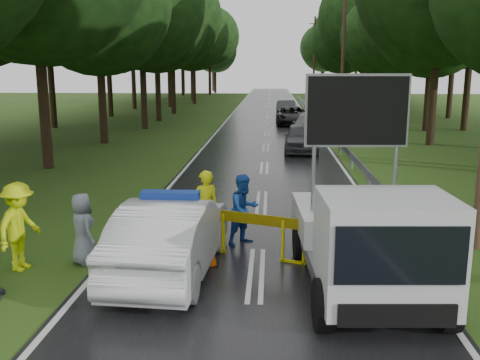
# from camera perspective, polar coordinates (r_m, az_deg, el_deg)

# --- Properties ---
(ground) EXTENTS (160.00, 160.00, 0.00)m
(ground) POSITION_cam_1_polar(r_m,az_deg,el_deg) (11.31, 1.73, -10.02)
(ground) COLOR #2A4814
(ground) RESTS_ON ground
(road) EXTENTS (7.00, 140.00, 0.02)m
(road) POSITION_cam_1_polar(r_m,az_deg,el_deg) (40.71, 2.96, 5.94)
(road) COLOR black
(road) RESTS_ON ground
(guardrail) EXTENTS (0.12, 60.06, 0.70)m
(guardrail) POSITION_cam_1_polar(r_m,az_deg,el_deg) (40.47, 8.25, 6.57)
(guardrail) COLOR gray
(guardrail) RESTS_ON ground
(utility_pole_mid) EXTENTS (1.40, 0.24, 10.00)m
(utility_pole_mid) POSITION_cam_1_polar(r_m,az_deg,el_deg) (38.81, 10.92, 12.93)
(utility_pole_mid) COLOR #473021
(utility_pole_mid) RESTS_ON ground
(utility_pole_far) EXTENTS (1.40, 0.24, 10.00)m
(utility_pole_far) POSITION_cam_1_polar(r_m,az_deg,el_deg) (64.68, 7.91, 12.54)
(utility_pole_far) COLOR #473021
(utility_pole_far) RESTS_ON ground
(police_sedan) EXTENTS (1.98, 4.93, 1.75)m
(police_sedan) POSITION_cam_1_polar(r_m,az_deg,el_deg) (11.23, -7.33, -5.94)
(police_sedan) COLOR silver
(police_sedan) RESTS_ON ground
(work_truck) EXTENTS (2.54, 5.21, 4.06)m
(work_truck) POSITION_cam_1_polar(r_m,az_deg,el_deg) (10.27, 13.36, -6.14)
(work_truck) COLOR gray
(work_truck) RESTS_ON ground
(barrier) EXTENTS (2.36, 0.92, 1.03)m
(barrier) POSITION_cam_1_polar(r_m,az_deg,el_deg) (12.00, 1.35, -4.77)
(barrier) COLOR #D5CD0B
(barrier) RESTS_ON ground
(officer) EXTENTS (0.79, 0.68, 1.81)m
(officer) POSITION_cam_1_polar(r_m,az_deg,el_deg) (13.02, -3.71, -2.88)
(officer) COLOR #E5F10D
(officer) RESTS_ON ground
(civilian) EXTENTS (1.06, 1.05, 1.73)m
(civilian) POSITION_cam_1_polar(r_m,az_deg,el_deg) (12.91, 0.45, -3.17)
(civilian) COLOR #1B51B5
(civilian) RESTS_ON ground
(bystander_left) EXTENTS (0.92, 1.33, 1.90)m
(bystander_left) POSITION_cam_1_polar(r_m,az_deg,el_deg) (12.19, -22.50, -4.61)
(bystander_left) COLOR #D1EB0C
(bystander_left) RESTS_ON ground
(bystander_right) EXTENTS (0.89, 0.91, 1.58)m
(bystander_right) POSITION_cam_1_polar(r_m,az_deg,el_deg) (12.15, -16.48, -5.02)
(bystander_right) COLOR slate
(bystander_right) RESTS_ON ground
(queue_car_first) EXTENTS (1.87, 4.31, 1.45)m
(queue_car_first) POSITION_cam_1_polar(r_m,az_deg,el_deg) (27.49, 6.54, 4.51)
(queue_car_first) COLOR #42464A
(queue_car_first) RESTS_ON ground
(queue_car_second) EXTENTS (2.41, 4.94, 1.38)m
(queue_car_second) POSITION_cam_1_polar(r_m,az_deg,el_deg) (33.50, 7.35, 5.75)
(queue_car_second) COLOR gray
(queue_car_second) RESTS_ON ground
(queue_car_third) EXTENTS (2.37, 4.99, 1.38)m
(queue_car_third) POSITION_cam_1_polar(r_m,az_deg,el_deg) (40.48, 5.56, 6.84)
(queue_car_third) COLOR black
(queue_car_third) RESTS_ON ground
(queue_car_fourth) EXTENTS (1.83, 4.26, 1.36)m
(queue_car_fourth) POSITION_cam_1_polar(r_m,az_deg,el_deg) (48.20, 4.98, 7.64)
(queue_car_fourth) COLOR #3F4347
(queue_car_fourth) RESTS_ON ground
(cone_near_left) EXTENTS (0.39, 0.39, 0.83)m
(cone_near_left) POSITION_cam_1_polar(r_m,az_deg,el_deg) (10.60, -12.25, -9.52)
(cone_near_left) COLOR black
(cone_near_left) RESTS_ON ground
(cone_center) EXTENTS (0.33, 0.33, 0.70)m
(cone_center) POSITION_cam_1_polar(r_m,az_deg,el_deg) (11.66, -3.16, -7.57)
(cone_center) COLOR black
(cone_center) RESTS_ON ground
(cone_far) EXTENTS (0.30, 0.30, 0.64)m
(cone_far) POSITION_cam_1_polar(r_m,az_deg,el_deg) (14.96, 7.55, -3.37)
(cone_far) COLOR black
(cone_far) RESTS_ON ground
(cone_left_mid) EXTENTS (0.32, 0.32, 0.67)m
(cone_left_mid) POSITION_cam_1_polar(r_m,az_deg,el_deg) (14.36, -8.91, -3.99)
(cone_left_mid) COLOR black
(cone_left_mid) RESTS_ON ground
(cone_right) EXTENTS (0.31, 0.31, 0.66)m
(cone_right) POSITION_cam_1_polar(r_m,az_deg,el_deg) (12.97, 16.92, -6.15)
(cone_right) COLOR black
(cone_right) RESTS_ON ground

